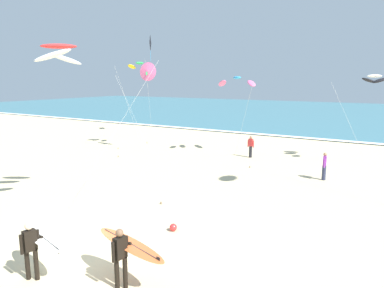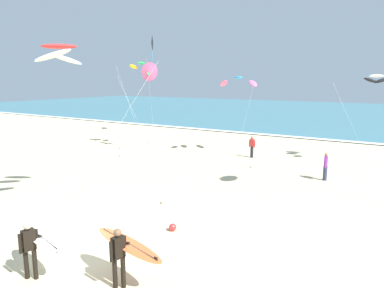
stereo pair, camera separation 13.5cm
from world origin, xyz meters
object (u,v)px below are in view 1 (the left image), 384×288
Objects in this scene: kite_diamond_charcoal_near at (150,46)px; kite_arc_ivory_close at (374,79)px; kite_arc_scarlet_distant at (59,54)px; surfer_lead at (126,249)px; surfer_trailing at (36,243)px; kite_delta_rose_far at (147,72)px; beach_ball at (173,227)px; kite_arc_emerald_high at (140,66)px; bystander_red_top at (251,146)px; bystander_purple_top at (324,166)px; kite_arc_cobalt_mid at (237,82)px.

kite_arc_ivory_close is (19.88, -2.28, -3.25)m from kite_diamond_charcoal_near.
kite_arc_scarlet_distant is (9.48, -18.28, -2.27)m from kite_diamond_charcoal_near.
surfer_lead is 1.18× the size of surfer_trailing.
kite_delta_rose_far is at bearing 117.76° from surfer_trailing.
kite_arc_scarlet_distant reaches higher than beach_ball.
kite_arc_emerald_high reaches higher than kite_delta_rose_far.
surfer_lead is 17.26m from bystander_red_top.
kite_arc_scarlet_distant is (6.16, -12.54, -0.09)m from kite_arc_emerald_high.
bystander_purple_top is (14.83, -2.03, -5.91)m from kite_arc_emerald_high.
surfer_trailing reaches higher than bystander_red_top.
beach_ball is at bearing -48.58° from kite_delta_rose_far.
bystander_purple_top is 5.68× the size of beach_ball.
kite_arc_scarlet_distant is at bearing -68.12° from kite_delta_rose_far.
kite_arc_emerald_high reaches higher than surfer_lead.
surfer_trailing is 1.39× the size of bystander_purple_top.
bystander_purple_top is (8.67, 10.51, -5.81)m from kite_arc_scarlet_distant.
bystander_red_top is at bearing 100.44° from surfer_lead.
kite_arc_ivory_close is (15.08, 4.34, -0.55)m from kite_delta_rose_far.
kite_arc_emerald_high is (-1.48, 0.89, 0.52)m from kite_delta_rose_far.
kite_arc_emerald_high is at bearing 120.42° from surfer_trailing.
kite_diamond_charcoal_near is 35.28× the size of beach_ball.
bystander_purple_top is at bearing -30.48° from bystander_red_top.
kite_diamond_charcoal_near is 1.66× the size of kite_arc_ivory_close.
kite_arc_emerald_high is (3.32, -5.74, -2.18)m from kite_diamond_charcoal_near.
kite_arc_ivory_close is 9.15m from bystander_red_top.
kite_arc_ivory_close is 17.27m from beach_ball.
kite_diamond_charcoal_near is 20.71m from kite_arc_scarlet_distant.
kite_arc_ivory_close reaches higher than bystander_red_top.
kite_delta_rose_far is 9.57m from bystander_red_top.
kite_arc_cobalt_mid reaches higher than bystander_red_top.
kite_arc_scarlet_distant reaches higher than kite_arc_ivory_close.
kite_arc_emerald_high is at bearing 133.23° from beach_ball.
bystander_purple_top reaches higher than beach_ball.
bystander_red_top is (9.07, 1.36, -5.91)m from kite_arc_emerald_high.
kite_delta_rose_far is 4.35× the size of bystander_red_top.
surfer_trailing is at bearing -157.50° from surfer_lead.
kite_arc_scarlet_distant is at bearing -96.35° from kite_arc_cobalt_mid.
kite_arc_emerald_high is at bearing 172.22° from bystander_purple_top.
kite_arc_ivory_close is (8.82, 1.80, 0.17)m from kite_arc_cobalt_mid.
kite_arc_cobalt_mid reaches higher than bystander_purple_top.
kite_arc_scarlet_distant is at bearing -123.03° from kite_arc_ivory_close.
kite_diamond_charcoal_near is 12.28m from kite_arc_cobalt_mid.
kite_diamond_charcoal_near reaches higher than bystander_purple_top.
bystander_red_top is 1.00× the size of bystander_purple_top.
kite_arc_scarlet_distant is (-3.60, 4.09, 5.58)m from surfer_trailing.
kite_arc_emerald_high reaches higher than bystander_red_top.
kite_arc_cobalt_mid is at bearing 83.65° from kite_arc_scarlet_distant.
surfer_trailing is 20.09m from kite_arc_emerald_high.
kite_delta_rose_far is (4.80, -6.63, -2.70)m from kite_diamond_charcoal_near.
surfer_lead reaches higher than beach_ball.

